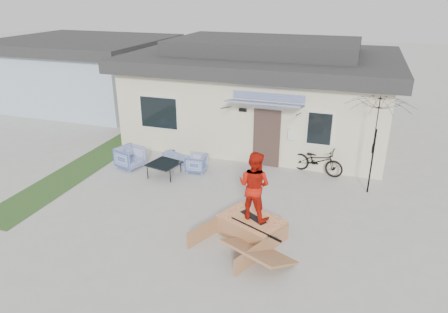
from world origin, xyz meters
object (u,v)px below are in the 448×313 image
(patio_umbrella, at_px, (375,140))
(skater, at_px, (254,184))
(skateboard, at_px, (253,217))
(coffee_table, at_px, (164,169))
(skate_ramp, at_px, (252,227))
(bicycle, at_px, (318,158))
(armchair_left, at_px, (130,156))
(loveseat, at_px, (180,155))
(armchair_right, at_px, (196,162))

(patio_umbrella, height_order, skater, skater)
(skateboard, bearing_deg, coffee_table, -179.07)
(coffee_table, height_order, skate_ramp, skate_ramp)
(bicycle, bearing_deg, armchair_left, 117.48)
(armchair_left, distance_m, skate_ramp, 5.99)
(skateboard, bearing_deg, skater, -145.03)
(loveseat, height_order, armchair_left, armchair_left)
(loveseat, bearing_deg, bicycle, -155.43)
(armchair_left, height_order, bicycle, bicycle)
(coffee_table, relative_size, skater, 0.52)
(patio_umbrella, xyz_separation_m, skateboard, (-2.82, -3.50, -1.21))
(coffee_table, bearing_deg, skateboard, -34.04)
(armchair_left, xyz_separation_m, skate_ramp, (5.26, -2.87, -0.16))
(patio_umbrella, relative_size, skate_ramp, 1.24)
(loveseat, bearing_deg, armchair_right, 164.22)
(coffee_table, relative_size, patio_umbrella, 0.37)
(armchair_right, distance_m, skateboard, 4.37)
(patio_umbrella, distance_m, skateboard, 4.65)
(patio_umbrella, bearing_deg, skate_ramp, -128.74)
(armchair_left, height_order, skate_ramp, armchair_left)
(skater, bearing_deg, patio_umbrella, -115.01)
(loveseat, xyz_separation_m, patio_umbrella, (6.62, -0.36, 1.48))
(loveseat, distance_m, bicycle, 4.96)
(armchair_left, xyz_separation_m, patio_umbrella, (8.10, 0.67, 1.33))
(bicycle, bearing_deg, armchair_right, 119.64)
(armchair_left, distance_m, skateboard, 5.99)
(armchair_left, bearing_deg, bicycle, -58.73)
(armchair_right, distance_m, patio_umbrella, 5.90)
(armchair_right, height_order, skater, skater)
(armchair_right, relative_size, skater, 0.38)
(armchair_left, height_order, patio_umbrella, patio_umbrella)
(armchair_left, xyz_separation_m, armchair_right, (2.38, 0.43, -0.08))
(skate_ramp, distance_m, skater, 1.21)
(patio_umbrella, bearing_deg, armchair_right, -177.64)
(armchair_right, xyz_separation_m, coffee_table, (-0.91, -0.69, -0.11))
(skateboard, bearing_deg, skate_ramp, -79.48)
(patio_umbrella, bearing_deg, skateboard, -128.91)
(loveseat, height_order, skater, skater)
(patio_umbrella, height_order, skateboard, patio_umbrella)
(skate_ramp, relative_size, skater, 1.15)
(armchair_left, relative_size, skate_ramp, 0.41)
(loveseat, distance_m, skateboard, 5.42)
(coffee_table, xyz_separation_m, skate_ramp, (3.79, -2.62, 0.03))
(skate_ramp, distance_m, skateboard, 0.29)
(armchair_right, bearing_deg, skateboard, 37.63)
(coffee_table, height_order, patio_umbrella, patio_umbrella)
(bicycle, xyz_separation_m, skateboard, (-1.12, -4.43, -0.04))
(coffee_table, distance_m, patio_umbrella, 6.87)
(armchair_right, relative_size, patio_umbrella, 0.27)
(skate_ramp, xyz_separation_m, skater, (0.02, 0.05, 1.21))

